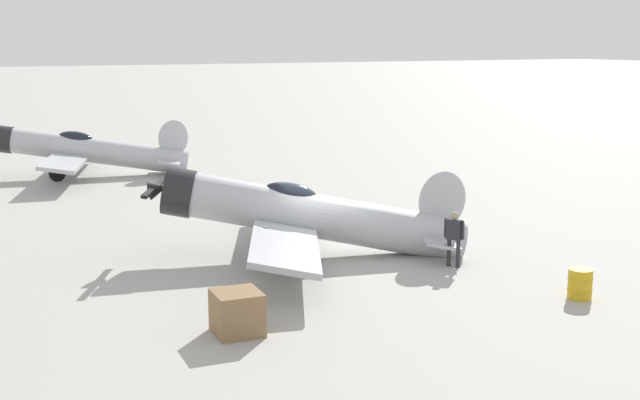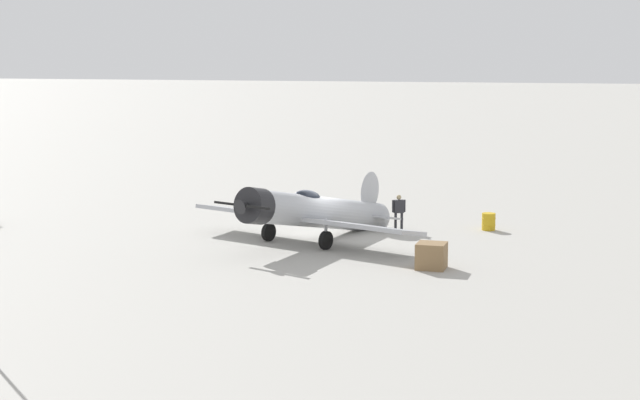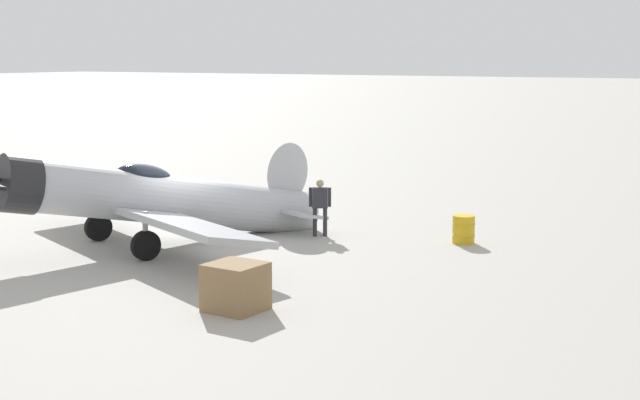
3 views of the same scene
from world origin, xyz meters
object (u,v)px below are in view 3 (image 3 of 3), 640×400
object	(u,v)px
equipment_crate	(236,287)
fuel_drum	(464,229)
airplane_foreground	(158,200)
ground_crew_mechanic	(320,202)

from	to	relation	value
equipment_crate	fuel_drum	size ratio (longest dim) A/B	1.45
equipment_crate	fuel_drum	xyz separation A→B (m)	(-9.17, 1.53, -0.11)
airplane_foreground	ground_crew_mechanic	xyz separation A→B (m)	(-3.47, 3.30, -0.27)
fuel_drum	ground_crew_mechanic	bearing A→B (deg)	-73.88
ground_crew_mechanic	fuel_drum	distance (m)	4.32
equipment_crate	ground_crew_mechanic	bearing A→B (deg)	-162.09
equipment_crate	fuel_drum	world-z (taller)	equipment_crate
ground_crew_mechanic	equipment_crate	world-z (taller)	ground_crew_mechanic
airplane_foreground	ground_crew_mechanic	distance (m)	4.80
equipment_crate	airplane_foreground	bearing A→B (deg)	-127.51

